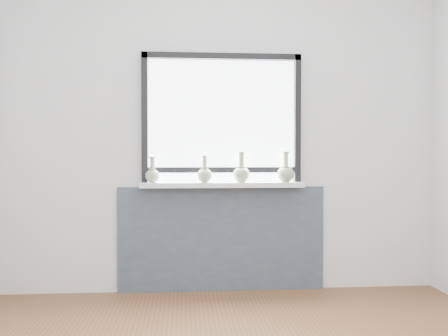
{
  "coord_description": "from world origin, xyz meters",
  "views": [
    {
      "loc": [
        -0.31,
        -2.31,
        1.11
      ],
      "look_at": [
        0.0,
        1.55,
        1.02
      ],
      "focal_mm": 40.0,
      "sensor_mm": 36.0,
      "label": 1
    }
  ],
  "objects": [
    {
      "name": "windowsill",
      "position": [
        0.0,
        1.71,
        0.88
      ],
      "size": [
        1.32,
        0.18,
        0.04
      ],
      "primitive_type": "cube",
      "color": "silver",
      "rests_on": "apron_panel"
    },
    {
      "name": "window",
      "position": [
        0.0,
        1.77,
        1.44
      ],
      "size": [
        1.3,
        0.06,
        1.05
      ],
      "color": "black",
      "rests_on": "windowsill"
    },
    {
      "name": "vase_b",
      "position": [
        -0.14,
        1.69,
        0.97
      ],
      "size": [
        0.12,
        0.12,
        0.22
      ],
      "rotation": [
        0.0,
        0.0,
        0.11
      ],
      "color": "#A5B492",
      "rests_on": "windowsill"
    },
    {
      "name": "vase_d",
      "position": [
        0.51,
        1.69,
        0.98
      ],
      "size": [
        0.14,
        0.14,
        0.25
      ],
      "rotation": [
        0.0,
        0.0,
        -0.08
      ],
      "color": "#A5B492",
      "rests_on": "windowsill"
    },
    {
      "name": "vase_c",
      "position": [
        0.15,
        1.7,
        0.98
      ],
      "size": [
        0.14,
        0.14,
        0.25
      ],
      "rotation": [
        0.0,
        0.0,
        0.05
      ],
      "color": "#A5B492",
      "rests_on": "windowsill"
    },
    {
      "name": "vase_a",
      "position": [
        -0.56,
        1.7,
        0.97
      ],
      "size": [
        0.12,
        0.12,
        0.21
      ],
      "rotation": [
        0.0,
        0.0,
        -0.05
      ],
      "color": "#A5B492",
      "rests_on": "windowsill"
    },
    {
      "name": "back_wall",
      "position": [
        0.0,
        1.81,
        1.3
      ],
      "size": [
        3.6,
        0.02,
        2.6
      ],
      "primitive_type": "cube",
      "color": "silver",
      "rests_on": "ground"
    },
    {
      "name": "apron_panel",
      "position": [
        0.0,
        1.78,
        0.43
      ],
      "size": [
        1.7,
        0.03,
        0.86
      ],
      "primitive_type": "cube",
      "color": "#44515A",
      "rests_on": "ground"
    }
  ]
}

